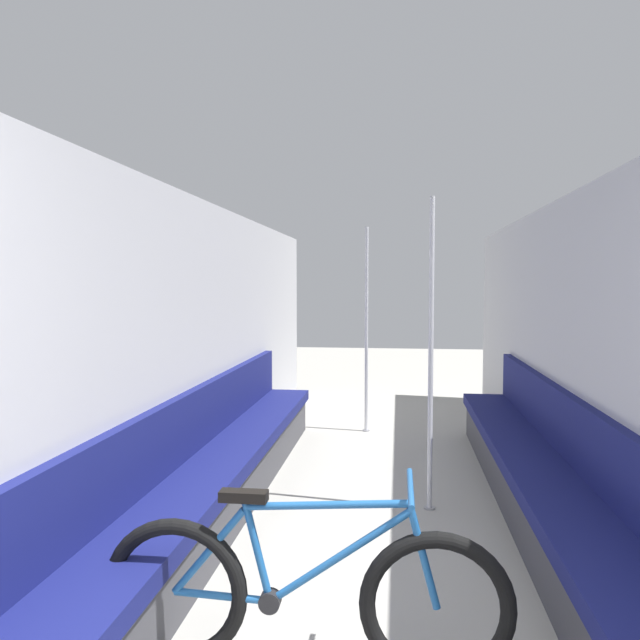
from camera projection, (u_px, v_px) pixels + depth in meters
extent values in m
cube|color=#B2B2B7|center=(168.00, 358.00, 4.13)|extent=(0.10, 9.89, 2.25)
cube|color=#B2B2B7|center=(602.00, 365.00, 3.79)|extent=(0.10, 9.89, 2.25)
cube|color=#3D3D42|center=(211.00, 504.00, 4.11)|extent=(0.41, 5.72, 0.34)
cube|color=navy|center=(210.00, 471.00, 4.09)|extent=(0.48, 5.72, 0.10)
cube|color=navy|center=(179.00, 430.00, 4.10)|extent=(0.07, 5.72, 0.43)
cube|color=#3D3D42|center=(550.00, 519.00, 3.84)|extent=(0.41, 5.72, 0.34)
cube|color=navy|center=(551.00, 484.00, 3.82)|extent=(0.48, 5.72, 0.10)
cube|color=navy|center=(587.00, 442.00, 3.78)|extent=(0.07, 5.72, 0.43)
torus|color=black|center=(175.00, 591.00, 2.65)|extent=(0.63, 0.07, 0.63)
torus|color=black|center=(437.00, 608.00, 2.51)|extent=(0.63, 0.07, 0.63)
cylinder|color=#1E5693|center=(222.00, 596.00, 2.62)|extent=(0.41, 0.03, 0.05)
cylinder|color=#1E5693|center=(209.00, 551.00, 2.62)|extent=(0.33, 0.03, 0.39)
cylinder|color=#1E5693|center=(257.00, 549.00, 2.59)|extent=(0.14, 0.03, 0.45)
cylinder|color=#1E5693|center=(339.00, 557.00, 2.55)|extent=(0.59, 0.03, 0.43)
cylinder|color=#1E5693|center=(326.00, 505.00, 2.54)|extent=(0.69, 0.03, 0.08)
cylinder|color=#1E5693|center=(424.00, 558.00, 2.50)|extent=(0.14, 0.03, 0.42)
cylinder|color=black|center=(270.00, 601.00, 2.59)|extent=(0.09, 0.06, 0.09)
cube|color=black|center=(244.00, 496.00, 2.58)|extent=(0.20, 0.07, 0.04)
cylinder|color=#1E5693|center=(410.00, 488.00, 2.49)|extent=(0.02, 0.46, 0.02)
cylinder|color=gray|center=(429.00, 508.00, 4.49)|extent=(0.08, 0.08, 0.01)
cylinder|color=silver|center=(431.00, 355.00, 4.42)|extent=(0.04, 0.04, 2.23)
cylinder|color=gray|center=(366.00, 430.00, 6.85)|extent=(0.08, 0.08, 0.01)
cylinder|color=silver|center=(366.00, 330.00, 6.79)|extent=(0.04, 0.04, 2.23)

